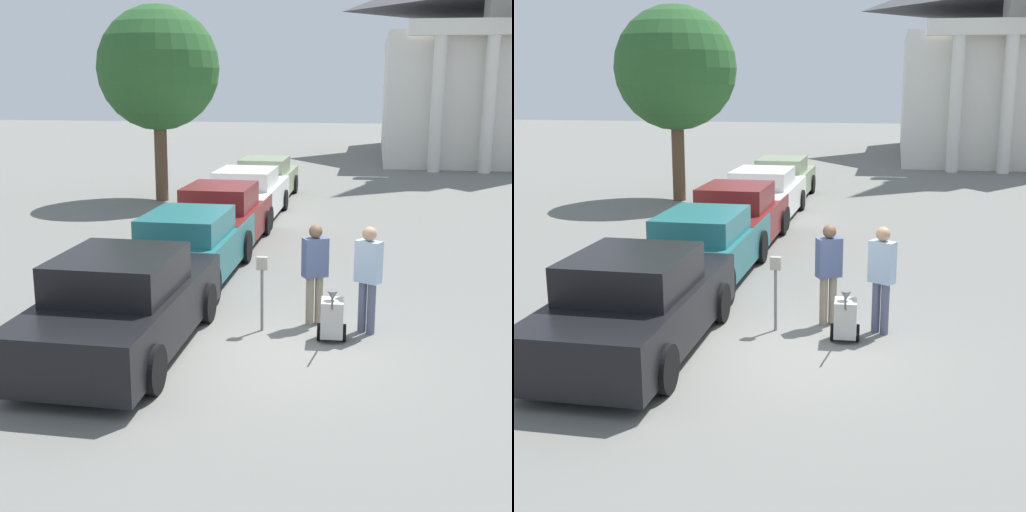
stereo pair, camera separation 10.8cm
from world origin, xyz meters
TOP-DOWN VIEW (x-y plane):
  - ground_plane at (0.00, 0.00)m, footprint 120.00×120.00m
  - parked_car_black at (-2.35, -0.30)m, footprint 2.14×4.86m
  - parked_car_teal at (-2.35, 3.77)m, footprint 2.01×5.32m
  - parked_car_maroon at (-2.35, 7.01)m, footprint 2.04×4.79m
  - parked_car_white at (-2.35, 10.74)m, footprint 2.09×5.15m
  - parked_car_sage at (-2.35, 14.46)m, footprint 1.97×4.75m
  - parking_meter at (-0.37, 0.93)m, footprint 0.18×0.09m
  - person_worker at (0.48, 1.40)m, footprint 0.47×0.39m
  - person_supervisor at (1.38, 1.10)m, footprint 0.47×0.40m
  - equipment_cart at (0.83, 0.64)m, footprint 0.48×0.99m
  - church at (7.53, 30.71)m, footprint 11.51×15.74m
  - shade_tree at (-5.87, 13.56)m, footprint 4.14×4.14m

SIDE VIEW (x-z plane):
  - ground_plane at x=0.00m, z-range 0.00..0.00m
  - equipment_cart at x=0.83m, z-range -0.11..0.89m
  - parked_car_sage at x=-2.35m, z-range -0.05..1.42m
  - parked_car_teal at x=-2.35m, z-range -0.04..1.45m
  - parked_car_white at x=-2.35m, z-range -0.05..1.47m
  - parked_car_maroon at x=-2.35m, z-range -0.07..1.51m
  - parked_car_black at x=-2.35m, z-range -0.06..1.53m
  - parking_meter at x=-0.37m, z-range 0.26..1.54m
  - person_worker at x=0.48m, z-range 0.13..1.89m
  - person_supervisor at x=1.38m, z-range 0.14..1.96m
  - shade_tree at x=-5.87m, z-range 1.19..7.77m
  - church at x=7.53m, z-range -6.11..17.53m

